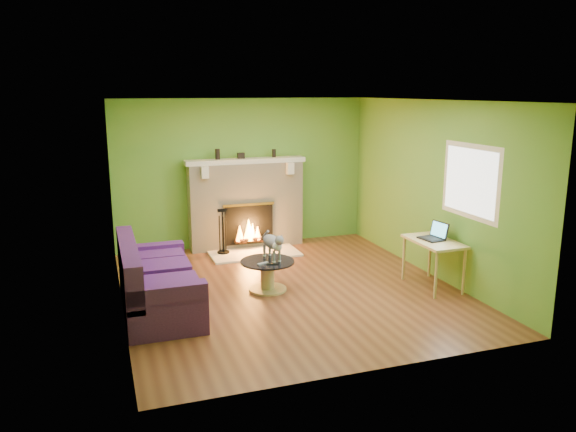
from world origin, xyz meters
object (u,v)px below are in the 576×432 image
object	(u,v)px
coffee_table	(268,273)
cat	(272,245)
sofa	(154,283)
desk	(434,246)

from	to	relation	value
coffee_table	cat	world-z (taller)	cat
sofa	desk	xyz separation A→B (m)	(3.81, -0.42, 0.26)
sofa	cat	bearing A→B (deg)	8.94
sofa	coffee_table	xyz separation A→B (m)	(1.56, 0.21, -0.10)
coffee_table	desk	world-z (taller)	desk
coffee_table	sofa	bearing A→B (deg)	-172.40
sofa	coffee_table	size ratio (longest dim) A/B	2.64
desk	sofa	bearing A→B (deg)	173.71
sofa	cat	distance (m)	1.68
desk	cat	distance (m)	2.27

